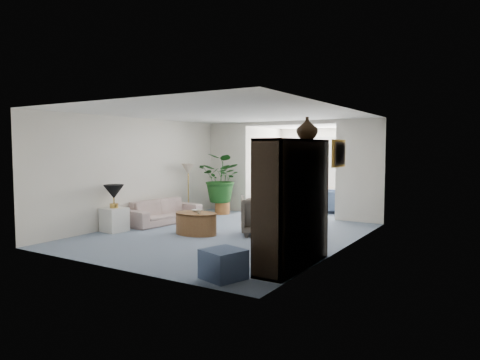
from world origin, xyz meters
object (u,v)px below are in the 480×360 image
Objects in this scene: coffee_bowl at (197,211)px; framed_picture at (339,153)px; sunroom_chair_blue at (332,201)px; sunroom_chair_maroon at (283,197)px; coffee_cup at (199,212)px; entertainment_cabinet at (293,203)px; wingback_chair at (262,215)px; plant_pot at (222,208)px; side_table_dark at (299,220)px; sofa at (164,212)px; sunroom_table at (317,198)px; floor_lamp at (188,169)px; ottoman at (223,264)px; end_table at (114,220)px; cabinet_urn at (307,128)px; coffee_table at (196,223)px; table_lamp at (114,192)px.

framed_picture is at bearing 1.28° from coffee_bowl.
sunroom_chair_maroon is (-1.50, 0.00, 0.03)m from sunroom_chair_blue.
sunroom_chair_blue is at bearing 80.27° from sunroom_chair_maroon.
entertainment_cabinet reaches higher than coffee_cup.
wingback_chair is 2.95m from plant_pot.
coffee_cup is 0.23× the size of plant_pot.
sofa is at bearing -173.89° from side_table_dark.
wingback_chair is at bearing 38.85° from coffee_cup.
wingback_chair is 1.37× the size of side_table_dark.
sunroom_chair_blue is 1.06m from sunroom_table.
sunroom_chair_maroon is at bearing 61.88° from floor_lamp.
ottoman is (2.08, -2.19, -0.29)m from coffee_cup.
end_table is 1.27× the size of plant_pot.
entertainment_cabinet is 5.40× the size of cabinet_urn.
coffee_cup is 5.35m from sunroom_table.
side_table_dark is at bearing -28.09° from plant_pot.
side_table_dark reaches higher than end_table.
sunroom_chair_maroon reaches higher than coffee_cup.
plant_pot is at bearing 114.76° from coffee_cup.
wingback_chair is 4.55m from sunroom_table.
sunroom_table is at bearing 57.57° from plant_pot.
floor_lamp reaches higher than sunroom_chair_maroon.
plant_pot is at bearing 118.11° from sunroom_chair_blue.
sofa is at bearing 155.87° from coffee_table.
sunroom_chair_blue is at bearing 97.58° from ottoman.
sunroom_chair_blue is (2.80, 3.82, 0.04)m from sofa.
framed_picture is 3.29m from coffee_bowl.
sunroom_table is at bearing 108.81° from entertainment_cabinet.
wingback_chair is 1.73× the size of ottoman.
entertainment_cabinet reaches higher than side_table_dark.
sofa reaches higher than coffee_bowl.
sunroom_chair_maroon reaches higher than sunroom_table.
ottoman is (3.84, -4.07, -1.05)m from floor_lamp.
end_table is at bearing -169.62° from framed_picture.
sofa is at bearing 162.04° from cabinet_urn.
sunroom_table is at bearing 85.43° from coffee_cup.
sunroom_table reaches higher than ottoman.
cabinet_urn is 0.89× the size of plant_pot.
framed_picture is 5.47× the size of coffee_cup.
coffee_cup reaches higher than plant_pot.
entertainment_cabinet is at bearing 97.00° from wingback_chair.
end_table is 1.42× the size of floor_lamp.
sunroom_chair_maroon is at bearing 120.52° from side_table_dark.
wingback_chair is at bearing 163.29° from framed_picture.
sunroom_table is (-1.65, 7.52, 0.09)m from ottoman.
sunroom_chair_blue is at bearing 59.86° from table_lamp.
coffee_table is (1.68, 0.69, -0.03)m from end_table.
end_table is 1.16× the size of table_lamp.
sofa is at bearing 81.57° from end_table.
sunroom_chair_blue reaches higher than ottoman.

